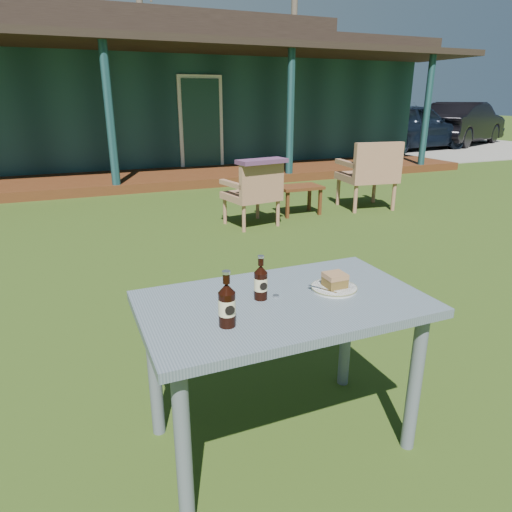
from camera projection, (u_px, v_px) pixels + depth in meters
name	position (u px, v px, depth m)	size (l,w,h in m)	color
ground	(192.00, 305.00, 3.56)	(80.00, 80.00, 0.00)	#334916
pavilion	(89.00, 96.00, 11.22)	(15.80, 8.30, 3.45)	#16373A
gravel_strip	(437.00, 149.00, 14.80)	(9.00, 6.00, 0.02)	gray
tree_mid	(141.00, 19.00, 19.24)	(0.28, 0.28, 9.50)	brown
tree_right	(294.00, 4.00, 20.06)	(0.28, 0.28, 11.00)	brown
car_near	(410.00, 127.00, 14.20)	(1.70, 4.23, 1.44)	black
car_far	(462.00, 124.00, 15.88)	(1.52, 4.37, 1.44)	black
cafe_table	(283.00, 321.00, 1.96)	(1.20, 0.70, 0.72)	slate
plate	(334.00, 288.00, 2.03)	(0.20, 0.20, 0.01)	silver
cake_slice	(335.00, 280.00, 2.02)	(0.09, 0.09, 0.06)	brown
fork	(322.00, 289.00, 1.99)	(0.01, 0.14, 0.00)	silver
cola_bottle_near	(261.00, 282.00, 1.91)	(0.06, 0.06, 0.19)	black
cola_bottle_far	(227.00, 304.00, 1.68)	(0.06, 0.07, 0.22)	black
bottle_cap	(276.00, 296.00, 1.95)	(0.03, 0.03, 0.01)	silver
armchair_left	(255.00, 191.00, 5.63)	(0.69, 0.66, 0.81)	#A26F51
armchair_right	(370.00, 172.00, 6.52)	(0.79, 0.76, 0.97)	#A26F51
floral_throw	(262.00, 161.00, 5.38)	(0.61, 0.24, 0.05)	#583254
side_table	(299.00, 190.00, 6.27)	(0.60, 0.40, 0.40)	#532A14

